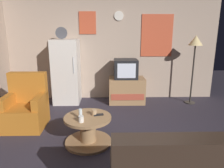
{
  "coord_description": "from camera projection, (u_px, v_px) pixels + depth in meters",
  "views": [
    {
      "loc": [
        -0.09,
        -2.86,
        1.73
      ],
      "look_at": [
        -0.01,
        0.9,
        0.75
      ],
      "focal_mm": 34.06,
      "sensor_mm": 36.0,
      "label": 1
    }
  ],
  "objects": [
    {
      "name": "tv_stand",
      "position": [
        127.0,
        90.0,
        5.1
      ],
      "size": [
        0.84,
        0.53,
        0.6
      ],
      "color": "#9E754C",
      "rests_on": "ground_plane"
    },
    {
      "name": "remote_control",
      "position": [
        99.0,
        115.0,
        3.25
      ],
      "size": [
        0.16,
        0.07,
        0.02
      ],
      "primitive_type": "cube",
      "rotation": [
        0.0,
        0.0,
        0.2
      ],
      "color": "black",
      "rests_on": "coffee_table"
    },
    {
      "name": "ground_plane",
      "position": [
        114.0,
        147.0,
        3.2
      ],
      "size": [
        12.0,
        12.0,
        0.0
      ],
      "primitive_type": "plane",
      "color": "#2D2833"
    },
    {
      "name": "coffee_table",
      "position": [
        88.0,
        130.0,
        3.27
      ],
      "size": [
        0.72,
        0.72,
        0.44
      ],
      "color": "#9E754C",
      "rests_on": "ground_plane"
    },
    {
      "name": "armchair",
      "position": [
        26.0,
        108.0,
        3.83
      ],
      "size": [
        0.68,
        0.68,
        0.96
      ],
      "color": "#B2661E",
      "rests_on": "ground_plane"
    },
    {
      "name": "crt_tv",
      "position": [
        126.0,
        69.0,
        4.97
      ],
      "size": [
        0.54,
        0.51,
        0.44
      ],
      "color": "black",
      "rests_on": "tv_stand"
    },
    {
      "name": "wall_with_art",
      "position": [
        111.0,
        44.0,
        5.23
      ],
      "size": [
        5.2,
        0.12,
        2.72
      ],
      "color": "tan",
      "rests_on": "ground_plane"
    },
    {
      "name": "mug_ceramic_tan",
      "position": [
        94.0,
        113.0,
        3.25
      ],
      "size": [
        0.08,
        0.08,
        0.09
      ],
      "primitive_type": "cylinder",
      "color": "tan",
      "rests_on": "coffee_table"
    },
    {
      "name": "mug_ceramic_white",
      "position": [
        81.0,
        119.0,
        3.01
      ],
      "size": [
        0.08,
        0.08,
        0.09
      ],
      "primitive_type": "cylinder",
      "color": "silver",
      "rests_on": "coffee_table"
    },
    {
      "name": "standing_lamp",
      "position": [
        195.0,
        46.0,
        4.78
      ],
      "size": [
        0.32,
        0.32,
        1.59
      ],
      "color": "#332D28",
      "rests_on": "ground_plane"
    },
    {
      "name": "wine_glass",
      "position": [
        80.0,
        114.0,
        3.12
      ],
      "size": [
        0.05,
        0.05,
        0.15
      ],
      "primitive_type": "cylinder",
      "color": "silver",
      "rests_on": "coffee_table"
    },
    {
      "name": "fridge",
      "position": [
        66.0,
        71.0,
        5.01
      ],
      "size": [
        0.6,
        0.62,
        1.77
      ],
      "color": "silver",
      "rests_on": "ground_plane"
    }
  ]
}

